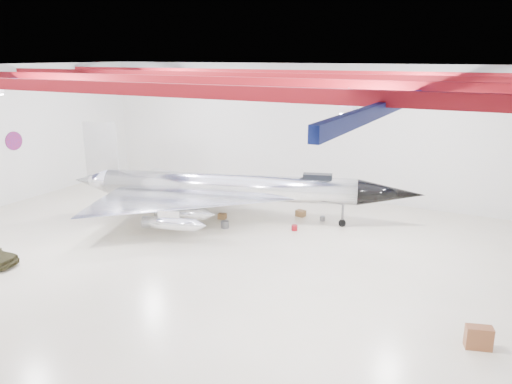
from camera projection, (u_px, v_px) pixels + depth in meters
The scene contains 13 objects.
floor at pixel (213, 251), 30.75m from camera, with size 40.00×40.00×0.00m, color beige.
wall_back at pixel (306, 130), 42.12m from camera, with size 40.00×40.00×0.00m, color silver.
ceiling at pixel (208, 67), 27.83m from camera, with size 40.00×40.00×0.00m, color #0A0F38.
ceiling_structure at pixel (208, 80), 28.01m from camera, with size 39.50×29.50×1.08m.
wall_roundel at pixel (14, 141), 39.99m from camera, with size 1.50×1.50×0.10m, color #B21414.
jet_aircraft at pixel (227, 190), 35.84m from camera, with size 24.83×18.30×6.96m.
desk at pixel (479, 338), 20.43m from camera, with size 1.06×0.53×0.97m, color brown.
crate_ply at pixel (222, 216), 36.69m from camera, with size 0.57×0.46×0.40m, color olive.
engine_drum at pixel (225, 224), 34.75m from camera, with size 0.55×0.55×0.50m, color #59595B.
parts_bin at pixel (301, 213), 37.26m from camera, with size 0.66×0.53×0.46m, color olive.
crate_small at pixel (203, 208), 38.93m from camera, with size 0.36×0.29×0.25m, color #59595B.
tool_chest at pixel (294, 228), 34.26m from camera, with size 0.42×0.42×0.38m, color maroon.
spares_box at pixel (322, 219), 36.25m from camera, with size 0.38×0.38×0.34m, color #59595B.
Camera 1 is at (15.60, -24.21, 11.67)m, focal length 35.00 mm.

